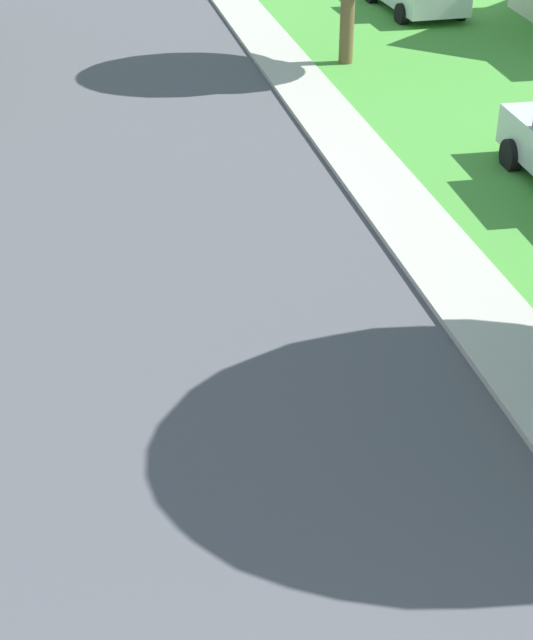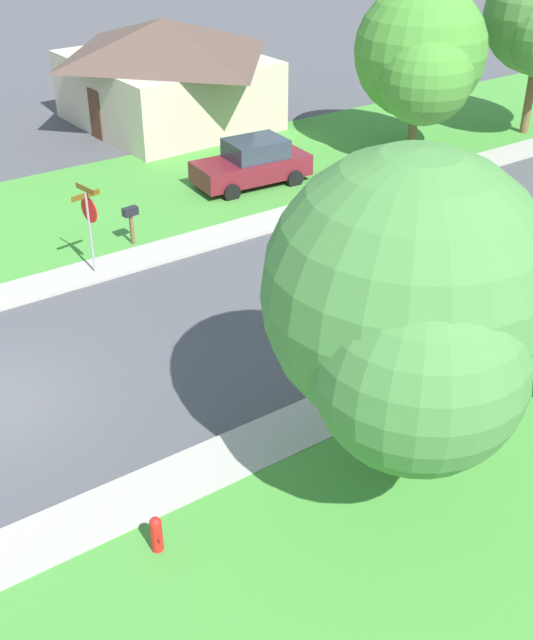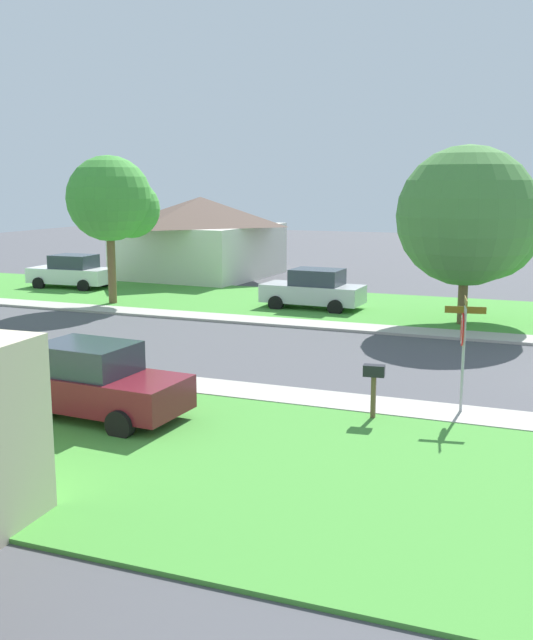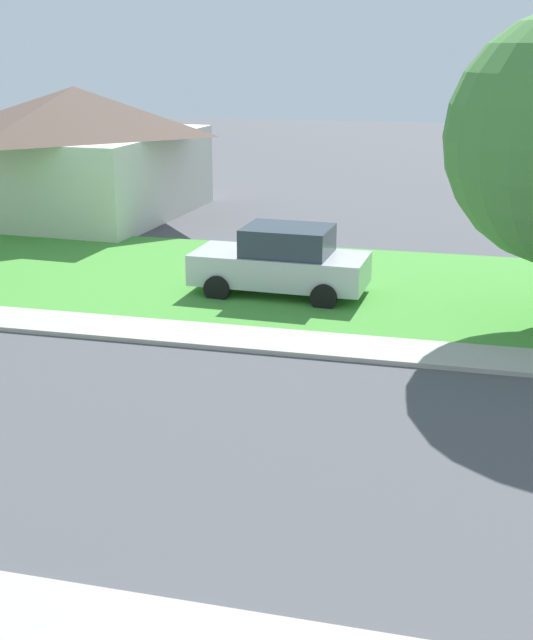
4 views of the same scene
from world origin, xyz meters
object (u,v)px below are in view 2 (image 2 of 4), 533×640
at_px(stop_sign_far_corner, 89,215).
at_px(tree_sidewalk_far, 421,58).
at_px(fire_hydrant, 156,534).
at_px(tree_sidewalk_near, 410,310).
at_px(house_left_setback, 166,71).
at_px(mailbox, 131,216).
at_px(car_maroon_across_road, 252,163).

relative_size(stop_sign_far_corner, tree_sidewalk_far, 0.42).
bearing_deg(fire_hydrant, tree_sidewalk_near, 77.38).
bearing_deg(fire_hydrant, stop_sign_far_corner, 161.33).
relative_size(house_left_setback, mailbox, 7.10).
bearing_deg(fire_hydrant, car_maroon_across_road, 140.71).
bearing_deg(tree_sidewalk_near, car_maroon_across_road, 155.82).
relative_size(tree_sidewalk_far, fire_hydrant, 8.04).
distance_m(tree_sidewalk_far, fire_hydrant, 22.92).
bearing_deg(stop_sign_far_corner, car_maroon_across_road, 112.95).
relative_size(car_maroon_across_road, house_left_setback, 0.47).
height_order(car_maroon_across_road, tree_sidewalk_near, tree_sidewalk_near).
relative_size(car_maroon_across_road, mailbox, 3.37).
relative_size(tree_sidewalk_near, fire_hydrant, 8.14).
relative_size(stop_sign_far_corner, car_maroon_across_road, 0.63).
bearing_deg(tree_sidewalk_far, mailbox, -84.90).
distance_m(stop_sign_far_corner, tree_sidewalk_near, 11.90).
distance_m(tree_sidewalk_near, tree_sidewalk_far, 19.73).
xyz_separation_m(stop_sign_far_corner, fire_hydrant, (10.62, -3.59, -1.45)).
distance_m(tree_sidewalk_near, house_left_setback, 24.97).
bearing_deg(fire_hydrant, mailbox, 155.43).
distance_m(tree_sidewalk_far, mailbox, 13.59).
xyz_separation_m(stop_sign_far_corner, mailbox, (-1.14, 1.79, -0.88)).
distance_m(stop_sign_far_corner, tree_sidewalk_far, 15.32).
xyz_separation_m(car_maroon_across_road, mailbox, (2.17, -6.02, 0.14)).
distance_m(stop_sign_far_corner, car_maroon_across_road, 8.54).
distance_m(car_maroon_across_road, fire_hydrant, 17.99).
relative_size(car_maroon_across_road, fire_hydrant, 5.31).
bearing_deg(tree_sidewalk_near, stop_sign_far_corner, -174.69).
distance_m(car_maroon_across_road, house_left_setback, 8.87).
xyz_separation_m(tree_sidewalk_far, fire_hydrant, (12.94, -18.60, -3.49)).
distance_m(house_left_setback, fire_hydrant, 25.93).
height_order(stop_sign_far_corner, car_maroon_across_road, stop_sign_far_corner).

